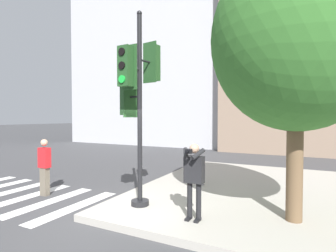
% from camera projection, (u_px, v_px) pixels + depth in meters
% --- Properties ---
extents(ground_plane, '(160.00, 160.00, 0.00)m').
position_uv_depth(ground_plane, '(107.00, 218.00, 6.00)').
color(ground_plane, '#424244').
extents(sidewalk_corner, '(8.00, 8.00, 0.16)m').
position_uv_depth(sidewalk_corner, '(282.00, 194.00, 7.55)').
color(sidewalk_corner, '#ADA89E').
rests_on(sidewalk_corner, ground_plane).
extents(crosswalk_stripes, '(5.18, 2.80, 0.01)m').
position_uv_depth(crosswalk_stripes, '(17.00, 195.00, 7.81)').
color(crosswalk_stripes, silver).
rests_on(crosswalk_stripes, ground_plane).
extents(traffic_signal_pole, '(0.92, 1.33, 4.70)m').
position_uv_depth(traffic_signal_pole, '(137.00, 91.00, 6.39)').
color(traffic_signal_pole, black).
rests_on(traffic_signal_pole, sidewalk_corner).
extents(person_photographer, '(0.50, 0.53, 1.60)m').
position_uv_depth(person_photographer, '(194.00, 174.00, 5.46)').
color(person_photographer, black).
rests_on(person_photographer, sidewalk_corner).
extents(pedestrian_distant, '(0.34, 0.20, 1.67)m').
position_uv_depth(pedestrian_distant, '(45.00, 166.00, 7.70)').
color(pedestrian_distant, '#6B6051').
rests_on(pedestrian_distant, ground_plane).
extents(street_tree, '(3.45, 3.45, 5.65)m').
position_uv_depth(street_tree, '(297.00, 39.00, 5.31)').
color(street_tree, brown).
rests_on(street_tree, sidewalk_corner).
extents(fire_hydrant, '(0.20, 0.26, 0.73)m').
position_uv_depth(fire_hydrant, '(202.00, 173.00, 8.36)').
color(fire_hydrant, '#99999E').
rests_on(fire_hydrant, sidewalk_corner).
extents(building_left, '(16.45, 13.74, 16.47)m').
position_uv_depth(building_left, '(180.00, 60.00, 27.00)').
color(building_left, '#BCBCC1').
rests_on(building_left, ground_plane).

